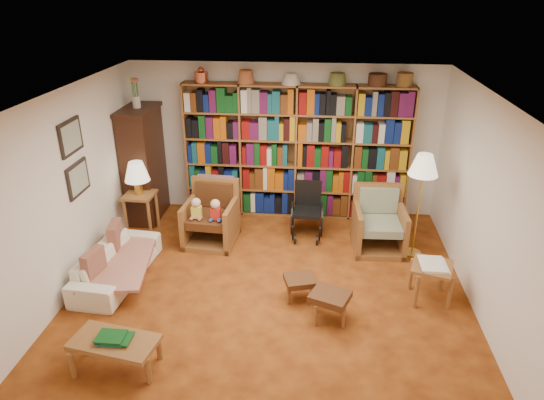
# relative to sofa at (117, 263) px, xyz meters

# --- Properties ---
(floor) EXTENTS (5.00, 5.00, 0.00)m
(floor) POSITION_rel_sofa_xyz_m (2.05, -0.12, -0.23)
(floor) COLOR #A25219
(floor) RESTS_ON ground
(ceiling) EXTENTS (5.00, 5.00, 0.00)m
(ceiling) POSITION_rel_sofa_xyz_m (2.05, -0.12, 2.27)
(ceiling) COLOR white
(ceiling) RESTS_ON wall_back
(wall_back) EXTENTS (5.00, 0.00, 5.00)m
(wall_back) POSITION_rel_sofa_xyz_m (2.05, 2.38, 1.02)
(wall_back) COLOR white
(wall_back) RESTS_ON floor
(wall_front) EXTENTS (5.00, 0.00, 5.00)m
(wall_front) POSITION_rel_sofa_xyz_m (2.05, -2.62, 1.02)
(wall_front) COLOR white
(wall_front) RESTS_ON floor
(wall_left) EXTENTS (0.00, 5.00, 5.00)m
(wall_left) POSITION_rel_sofa_xyz_m (-0.45, -0.12, 1.02)
(wall_left) COLOR white
(wall_left) RESTS_ON floor
(wall_right) EXTENTS (0.00, 5.00, 5.00)m
(wall_right) POSITION_rel_sofa_xyz_m (4.55, -0.12, 1.02)
(wall_right) COLOR white
(wall_right) RESTS_ON floor
(bookshelf) EXTENTS (3.60, 0.30, 2.42)m
(bookshelf) POSITION_rel_sofa_xyz_m (2.25, 2.21, 0.94)
(bookshelf) COLOR #95592E
(bookshelf) RESTS_ON floor
(curio_cabinet) EXTENTS (0.50, 0.95, 2.40)m
(curio_cabinet) POSITION_rel_sofa_xyz_m (-0.20, 1.88, 0.73)
(curio_cabinet) COLOR #391C0F
(curio_cabinet) RESTS_ON floor
(framed_pictures) EXTENTS (0.03, 0.52, 0.97)m
(framed_pictures) POSITION_rel_sofa_xyz_m (-0.43, 0.18, 1.40)
(framed_pictures) COLOR black
(framed_pictures) RESTS_ON wall_left
(sofa) EXTENTS (1.61, 0.74, 0.46)m
(sofa) POSITION_rel_sofa_xyz_m (0.00, 0.00, 0.00)
(sofa) COLOR white
(sofa) RESTS_ON floor
(sofa_throw) EXTENTS (0.98, 1.54, 0.04)m
(sofa_throw) POSITION_rel_sofa_xyz_m (0.05, -0.00, 0.07)
(sofa_throw) COLOR beige
(sofa_throw) RESTS_ON sofa
(cushion_left) EXTENTS (0.18, 0.40, 0.39)m
(cushion_left) POSITION_rel_sofa_xyz_m (-0.13, 0.35, 0.22)
(cushion_left) COLOR maroon
(cushion_left) RESTS_ON sofa
(cushion_right) EXTENTS (0.18, 0.38, 0.36)m
(cushion_right) POSITION_rel_sofa_xyz_m (-0.13, -0.35, 0.22)
(cushion_right) COLOR maroon
(cushion_right) RESTS_ON sofa
(side_table_lamp) EXTENTS (0.47, 0.47, 0.67)m
(side_table_lamp) POSITION_rel_sofa_xyz_m (-0.10, 1.29, 0.27)
(side_table_lamp) COLOR #95592E
(side_table_lamp) RESTS_ON floor
(table_lamp) EXTENTS (0.38, 0.38, 0.51)m
(table_lamp) POSITION_rel_sofa_xyz_m (-0.10, 1.29, 0.79)
(table_lamp) COLOR gold
(table_lamp) RESTS_ON side_table_lamp
(armchair_leather) EXTENTS (0.79, 0.84, 0.94)m
(armchair_leather) POSITION_rel_sofa_xyz_m (1.04, 1.20, 0.16)
(armchair_leather) COLOR #95592E
(armchair_leather) RESTS_ON floor
(armchair_sage) EXTENTS (0.76, 0.79, 0.91)m
(armchair_sage) POSITION_rel_sofa_xyz_m (3.54, 1.24, 0.12)
(armchair_sage) COLOR #95592E
(armchair_sage) RESTS_ON floor
(wheelchair) EXTENTS (0.49, 0.68, 0.85)m
(wheelchair) POSITION_rel_sofa_xyz_m (2.47, 1.51, 0.16)
(wheelchair) COLOR black
(wheelchair) RESTS_ON floor
(floor_lamp) EXTENTS (0.41, 0.41, 1.53)m
(floor_lamp) POSITION_rel_sofa_xyz_m (4.03, 1.03, 1.09)
(floor_lamp) COLOR gold
(floor_lamp) RESTS_ON floor
(side_table_papers) EXTENTS (0.59, 0.59, 0.52)m
(side_table_papers) POSITION_rel_sofa_xyz_m (4.04, -0.07, 0.18)
(side_table_papers) COLOR #95592E
(side_table_papers) RESTS_ON floor
(footstool_a) EXTENTS (0.45, 0.41, 0.32)m
(footstool_a) POSITION_rel_sofa_xyz_m (2.44, -0.24, 0.03)
(footstool_a) COLOR #552E16
(footstool_a) RESTS_ON floor
(footstool_b) EXTENTS (0.53, 0.50, 0.36)m
(footstool_b) POSITION_rel_sofa_xyz_m (2.80, -0.60, 0.07)
(footstool_b) COLOR #552E16
(footstool_b) RESTS_ON floor
(coffee_table) EXTENTS (0.93, 0.58, 0.41)m
(coffee_table) POSITION_rel_sofa_xyz_m (0.63, -1.60, 0.08)
(coffee_table) COLOR #95592E
(coffee_table) RESTS_ON floor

